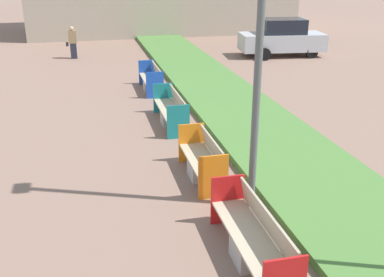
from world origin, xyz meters
The scene contains 8 objects.
planter_grass_strip centered at (3.20, 12.00, 0.09)m, with size 2.80×120.00×0.18m.
bench_red_frame centered at (0.94, 7.31, 0.38)m, with size 0.65×2.48×0.94m.
bench_orange_frame centered at (0.94, 10.41, 0.36)m, with size 0.65×1.94×0.94m.
bench_teal_frame centered at (0.94, 14.07, 0.38)m, with size 0.65×2.41×0.94m.
bench_blue_frame centered at (0.94, 17.92, 0.37)m, with size 0.65×2.11×0.94m.
street_lamp_post centered at (1.55, 9.01, 3.87)m, with size 0.24×0.44×6.98m.
pedestrian_walking centered at (-1.94, 24.83, 0.79)m, with size 0.53×0.24×1.57m.
parked_car_distant centered at (8.39, 23.06, 0.91)m, with size 4.37×2.22×1.86m.
Camera 1 is at (-1.38, 1.72, 4.46)m, focal length 42.00 mm.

